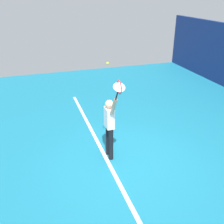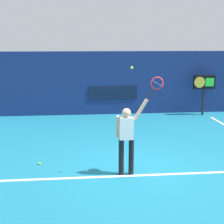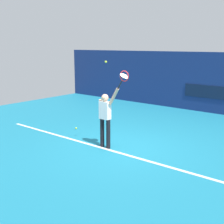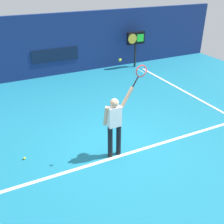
% 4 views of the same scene
% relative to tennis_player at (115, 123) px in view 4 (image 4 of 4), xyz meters
% --- Properties ---
extents(ground_plane, '(18.00, 18.00, 0.00)m').
position_rel_tennis_player_xyz_m(ground_plane, '(0.35, 0.34, -1.01)').
color(ground_plane, teal).
extents(back_wall, '(18.00, 0.20, 2.82)m').
position_rel_tennis_player_xyz_m(back_wall, '(0.35, 6.99, 0.40)').
color(back_wall, navy).
rests_on(back_wall, ground_plane).
extents(sponsor_banner_center, '(2.20, 0.03, 0.60)m').
position_rel_tennis_player_xyz_m(sponsor_banner_center, '(0.35, 6.87, -0.02)').
color(sponsor_banner_center, '#0C1933').
extents(court_baseline, '(10.00, 0.10, 0.01)m').
position_rel_tennis_player_xyz_m(court_baseline, '(0.35, -0.13, -1.00)').
color(court_baseline, white).
rests_on(court_baseline, ground_plane).
extents(court_sideline, '(0.10, 7.00, 0.01)m').
position_rel_tennis_player_xyz_m(court_sideline, '(4.56, 2.34, -1.00)').
color(court_sideline, white).
rests_on(court_sideline, ground_plane).
extents(tennis_player, '(0.78, 0.31, 1.93)m').
position_rel_tennis_player_xyz_m(tennis_player, '(0.00, 0.00, 0.00)').
color(tennis_player, black).
rests_on(tennis_player, ground_plane).
extents(tennis_racket, '(0.46, 0.27, 0.60)m').
position_rel_tennis_player_xyz_m(tennis_racket, '(0.70, -0.00, 1.25)').
color(tennis_racket, black).
extents(tennis_ball, '(0.07, 0.07, 0.07)m').
position_rel_tennis_player_xyz_m(tennis_ball, '(0.09, -0.07, 1.66)').
color(tennis_ball, '#CCE033').
extents(scoreboard_clock, '(0.96, 0.20, 1.79)m').
position_rel_tennis_player_xyz_m(scoreboard_clock, '(4.36, 6.34, 0.39)').
color(scoreboard_clock, black).
rests_on(scoreboard_clock, ground_plane).
extents(spare_ball, '(0.07, 0.07, 0.07)m').
position_rel_tennis_player_xyz_m(spare_ball, '(-2.25, 0.87, -0.98)').
color(spare_ball, '#CCE033').
rests_on(spare_ball, ground_plane).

